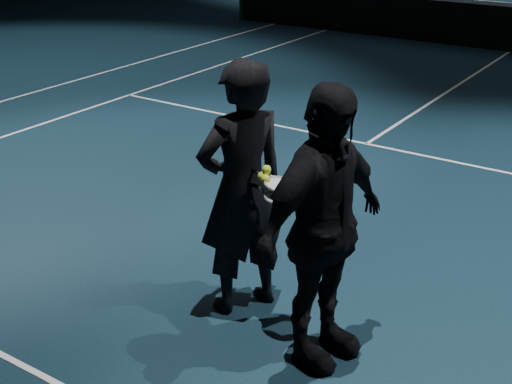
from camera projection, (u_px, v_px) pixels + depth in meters
floor at (508, 53)px, 14.02m from camera, size 36.00×36.00×0.00m
court_lines at (508, 53)px, 14.02m from camera, size 10.98×23.78×0.01m
net_mesh at (511, 30)px, 13.84m from camera, size 12.80×0.02×0.86m
player_a at (242, 190)px, 5.28m from camera, size 0.74×0.86×1.98m
player_b at (323, 229)px, 4.68m from camera, size 0.71×1.24×1.98m
racket_lower at (282, 199)px, 4.93m from camera, size 0.71×0.40×0.03m
racket_upper at (282, 185)px, 4.96m from camera, size 0.71×0.36×0.10m
tennis_balls at (265, 175)px, 5.02m from camera, size 0.12×0.10×0.12m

